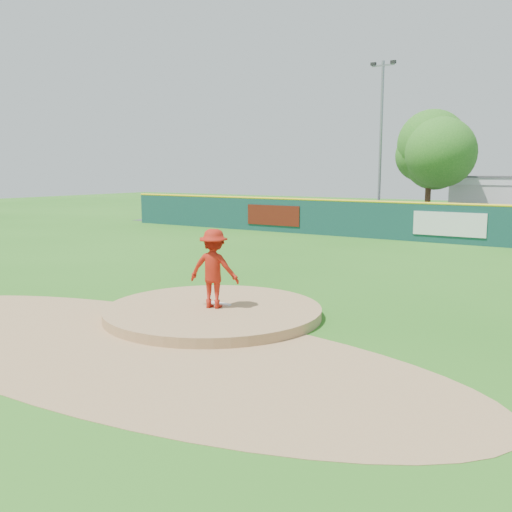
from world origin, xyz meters
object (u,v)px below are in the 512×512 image
Objects in this scene: pitcher at (214,268)px; deciduous_tree at (430,156)px; light_pole_left at (381,135)px; playground_slide at (251,213)px.

pitcher is 25.33m from deciduous_tree.
light_pole_left is at bearing -92.51° from pitcher.
light_pole_left reaches higher than playground_slide.
pitcher is at bearing -85.30° from deciduous_tree.
deciduous_tree is at bearing -26.57° from light_pole_left.
light_pole_left is (-4.00, 2.00, 1.50)m from deciduous_tree.
deciduous_tree is 0.67× the size of light_pole_left.
light_pole_left reaches higher than deciduous_tree.
deciduous_tree is 4.72m from light_pole_left.
pitcher is at bearing -77.36° from light_pole_left.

